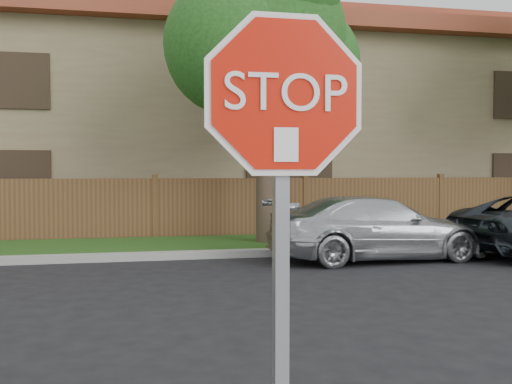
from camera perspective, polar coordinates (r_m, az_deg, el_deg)
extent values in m
cube|color=gray|center=(12.35, -8.89, -6.02)|extent=(70.00, 0.30, 0.15)
cube|color=#1E4714|center=(13.99, -9.28, -5.13)|extent=(70.00, 3.00, 0.12)
cube|color=#4F371B|center=(15.51, -9.60, -1.67)|extent=(70.00, 0.12, 1.60)
cube|color=#877154|center=(21.10, -10.32, 5.30)|extent=(34.00, 8.00, 6.00)
cube|color=brown|center=(21.53, -10.38, 13.97)|extent=(35.20, 9.20, 0.50)
cube|color=brown|center=(21.66, -10.39, 15.52)|extent=(33.00, 5.50, 0.70)
cylinder|color=#382B21|center=(14.12, 0.89, 2.70)|extent=(0.44, 0.44, 3.92)
sphere|color=#1B4615|center=(14.45, 0.89, 14.43)|extent=(3.80, 3.80, 3.80)
sphere|color=#1B4615|center=(14.86, 4.08, 11.89)|extent=(3.00, 3.00, 3.00)
sphere|color=#1B4615|center=(13.86, -2.04, 13.79)|extent=(3.20, 3.20, 3.20)
cube|color=gray|center=(2.77, 2.37, -9.76)|extent=(0.07, 0.06, 2.30)
cylinder|color=white|center=(2.67, 2.76, 9.23)|extent=(1.01, 0.02, 1.01)
cylinder|color=red|center=(2.66, 2.82, 9.26)|extent=(0.93, 0.02, 0.93)
cube|color=white|center=(2.62, 2.89, 4.53)|extent=(0.11, 0.00, 0.15)
imported|color=#B3B8BB|center=(12.32, 11.42, -3.40)|extent=(4.51, 2.01, 1.28)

